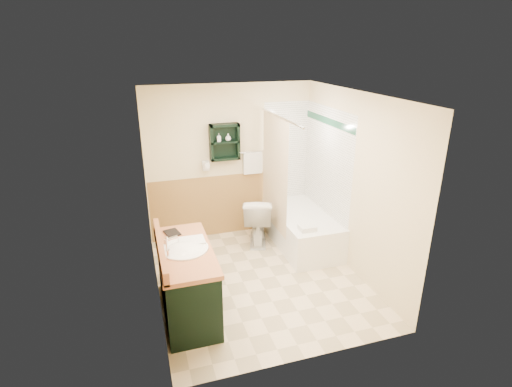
{
  "coord_description": "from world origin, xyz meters",
  "views": [
    {
      "loc": [
        -1.4,
        -4.34,
        2.95
      ],
      "look_at": [
        0.02,
        0.2,
        1.14
      ],
      "focal_mm": 28.0,
      "sensor_mm": 36.0,
      "label": 1
    }
  ],
  "objects_px": {
    "vanity": "(187,281)",
    "soap_bottle_b": "(228,138)",
    "hair_dryer": "(206,166)",
    "toilet": "(257,220)",
    "bathtub": "(302,229)",
    "wall_shelf": "(225,142)",
    "soap_bottle_a": "(219,140)",
    "vanity_book": "(165,227)"
  },
  "relations": [
    {
      "from": "wall_shelf",
      "to": "soap_bottle_a",
      "type": "relative_size",
      "value": 4.54
    },
    {
      "from": "toilet",
      "to": "bathtub",
      "type": "bearing_deg",
      "value": 170.9
    },
    {
      "from": "hair_dryer",
      "to": "toilet",
      "type": "relative_size",
      "value": 0.32
    },
    {
      "from": "vanity",
      "to": "soap_bottle_b",
      "type": "distance_m",
      "value": 2.37
    },
    {
      "from": "vanity_book",
      "to": "soap_bottle_a",
      "type": "relative_size",
      "value": 1.75
    },
    {
      "from": "hair_dryer",
      "to": "wall_shelf",
      "type": "bearing_deg",
      "value": -4.76
    },
    {
      "from": "soap_bottle_b",
      "to": "bathtub",
      "type": "bearing_deg",
      "value": -34.73
    },
    {
      "from": "soap_bottle_b",
      "to": "toilet",
      "type": "bearing_deg",
      "value": -46.04
    },
    {
      "from": "wall_shelf",
      "to": "soap_bottle_b",
      "type": "height_order",
      "value": "wall_shelf"
    },
    {
      "from": "wall_shelf",
      "to": "soap_bottle_b",
      "type": "xyz_separation_m",
      "value": [
        0.05,
        -0.01,
        0.06
      ]
    },
    {
      "from": "hair_dryer",
      "to": "bathtub",
      "type": "distance_m",
      "value": 1.77
    },
    {
      "from": "hair_dryer",
      "to": "soap_bottle_a",
      "type": "xyz_separation_m",
      "value": [
        0.21,
        -0.03,
        0.39
      ]
    },
    {
      "from": "vanity",
      "to": "toilet",
      "type": "xyz_separation_m",
      "value": [
        1.3,
        1.45,
        -0.04
      ]
    },
    {
      "from": "toilet",
      "to": "soap_bottle_b",
      "type": "height_order",
      "value": "soap_bottle_b"
    },
    {
      "from": "soap_bottle_a",
      "to": "soap_bottle_b",
      "type": "xyz_separation_m",
      "value": [
        0.14,
        0.0,
        0.02
      ]
    },
    {
      "from": "wall_shelf",
      "to": "hair_dryer",
      "type": "relative_size",
      "value": 2.29
    },
    {
      "from": "wall_shelf",
      "to": "bathtub",
      "type": "bearing_deg",
      "value": -33.47
    },
    {
      "from": "toilet",
      "to": "soap_bottle_a",
      "type": "height_order",
      "value": "soap_bottle_a"
    },
    {
      "from": "soap_bottle_a",
      "to": "toilet",
      "type": "bearing_deg",
      "value": -36.38
    },
    {
      "from": "hair_dryer",
      "to": "vanity",
      "type": "bearing_deg",
      "value": -107.93
    },
    {
      "from": "wall_shelf",
      "to": "vanity_book",
      "type": "bearing_deg",
      "value": -126.99
    },
    {
      "from": "vanity",
      "to": "soap_bottle_a",
      "type": "distance_m",
      "value": 2.31
    },
    {
      "from": "hair_dryer",
      "to": "toilet",
      "type": "distance_m",
      "value": 1.15
    },
    {
      "from": "vanity",
      "to": "bathtub",
      "type": "height_order",
      "value": "vanity"
    },
    {
      "from": "vanity",
      "to": "soap_bottle_b",
      "type": "bearing_deg",
      "value": 62.3
    },
    {
      "from": "hair_dryer",
      "to": "vanity",
      "type": "height_order",
      "value": "hair_dryer"
    },
    {
      "from": "soap_bottle_a",
      "to": "soap_bottle_b",
      "type": "relative_size",
      "value": 1.09
    },
    {
      "from": "hair_dryer",
      "to": "bathtub",
      "type": "relative_size",
      "value": 0.16
    },
    {
      "from": "bathtub",
      "to": "soap_bottle_b",
      "type": "relative_size",
      "value": 13.49
    },
    {
      "from": "vanity",
      "to": "soap_bottle_a",
      "type": "height_order",
      "value": "soap_bottle_a"
    },
    {
      "from": "bathtub",
      "to": "wall_shelf",
      "type": "bearing_deg",
      "value": 146.53
    },
    {
      "from": "bathtub",
      "to": "vanity_book",
      "type": "height_order",
      "value": "vanity_book"
    },
    {
      "from": "toilet",
      "to": "soap_bottle_a",
      "type": "distance_m",
      "value": 1.36
    },
    {
      "from": "bathtub",
      "to": "soap_bottle_a",
      "type": "distance_m",
      "value": 1.86
    },
    {
      "from": "wall_shelf",
      "to": "vanity",
      "type": "distance_m",
      "value": 2.32
    },
    {
      "from": "vanity_book",
      "to": "soap_bottle_a",
      "type": "xyz_separation_m",
      "value": [
        0.97,
        1.4,
        0.66
      ]
    },
    {
      "from": "wall_shelf",
      "to": "bathtub",
      "type": "distance_m",
      "value": 1.78
    },
    {
      "from": "vanity",
      "to": "bathtub",
      "type": "relative_size",
      "value": 0.87
    },
    {
      "from": "wall_shelf",
      "to": "soap_bottle_a",
      "type": "distance_m",
      "value": 0.1
    },
    {
      "from": "hair_dryer",
      "to": "vanity_book",
      "type": "distance_m",
      "value": 1.64
    },
    {
      "from": "vanity",
      "to": "bathtub",
      "type": "distance_m",
      "value": 2.24
    },
    {
      "from": "hair_dryer",
      "to": "toilet",
      "type": "xyz_separation_m",
      "value": [
        0.7,
        -0.39,
        -0.83
      ]
    }
  ]
}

